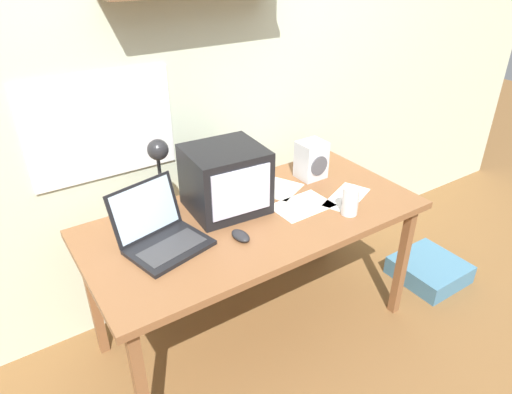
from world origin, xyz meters
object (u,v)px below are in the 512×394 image
crt_monitor (225,179)px  open_notebook (278,188)px  desk_lamp (160,169)px  loose_paper_near_laptop (302,206)px  juice_glass (350,202)px  space_heater (311,160)px  printed_handout (347,197)px  corner_desk (256,226)px  computer_mouse (241,236)px  floor_cushion (429,270)px  laptop (159,231)px

crt_monitor → open_notebook: (0.32, 0.02, -0.15)m
desk_lamp → loose_paper_near_laptop: (0.59, -0.27, -0.25)m
crt_monitor → juice_glass: (0.45, -0.37, -0.09)m
space_heater → crt_monitor: bearing=-177.3°
crt_monitor → loose_paper_near_laptop: bearing=-27.4°
printed_handout → corner_desk: bearing=166.8°
juice_glass → space_heater: (0.09, 0.40, 0.04)m
computer_mouse → desk_lamp: bearing=120.4°
desk_lamp → computer_mouse: (0.20, -0.34, -0.24)m
computer_mouse → printed_handout: bearing=1.0°
corner_desk → crt_monitor: (-0.08, 0.14, 0.21)m
loose_paper_near_laptop → floor_cushion: bearing=-11.7°
space_heater → open_notebook: space_heater is taller
corner_desk → open_notebook: open_notebook is taller
space_heater → loose_paper_near_laptop: space_heater is taller
laptop → floor_cushion: size_ratio=0.99×
crt_monitor → computer_mouse: 0.31m
crt_monitor → floor_cushion: size_ratio=0.97×
corner_desk → desk_lamp: (-0.36, 0.22, 0.31)m
corner_desk → loose_paper_near_laptop: (0.23, -0.05, 0.06)m
printed_handout → loose_paper_near_laptop: bearing=165.9°
corner_desk → open_notebook: bearing=33.3°
crt_monitor → laptop: crt_monitor is taller
corner_desk → loose_paper_near_laptop: bearing=-12.2°
desk_lamp → space_heater: bearing=13.5°
laptop → open_notebook: laptop is taller
corner_desk → desk_lamp: bearing=148.6°
crt_monitor → computer_mouse: bearing=-103.4°
corner_desk → juice_glass: juice_glass is taller
juice_glass → corner_desk: bearing=149.0°
crt_monitor → desk_lamp: 0.31m
crt_monitor → juice_glass: 0.59m
crt_monitor → printed_handout: size_ratio=1.15×
desk_lamp → open_notebook: desk_lamp is taller
floor_cushion → computer_mouse: bearing=174.9°
laptop → printed_handout: (0.93, -0.15, -0.06)m
space_heater → computer_mouse: (-0.63, -0.29, -0.09)m
loose_paper_near_laptop → floor_cushion: size_ratio=0.76×
laptop → open_notebook: size_ratio=1.36×
corner_desk → open_notebook: (0.24, 0.16, 0.06)m
open_notebook → juice_glass: bearing=-70.7°
space_heater → computer_mouse: space_heater is taller
crt_monitor → desk_lamp: desk_lamp is taller
space_heater → computer_mouse: bearing=-155.4°
corner_desk → crt_monitor: size_ratio=4.30×
space_heater → desk_lamp: bearing=176.3°
corner_desk → space_heater: bearing=20.0°
crt_monitor → printed_handout: crt_monitor is taller
space_heater → floor_cushion: (0.67, -0.41, -0.77)m
corner_desk → crt_monitor: crt_monitor is taller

